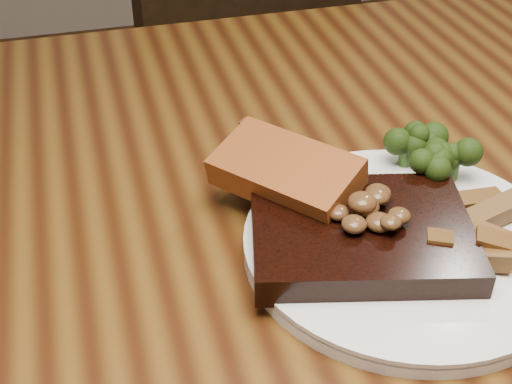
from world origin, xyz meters
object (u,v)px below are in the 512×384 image
steak (361,235)px  dining_table (273,289)px  plate (404,247)px  chair_far (218,70)px  potato_wedges (492,231)px  garlic_bread (285,191)px

steak → dining_table: bearing=137.4°
plate → dining_table: bearing=138.6°
chair_far → potato_wedges: size_ratio=9.58×
potato_wedges → plate: bearing=164.0°
garlic_bread → potato_wedges: size_ratio=1.24×
dining_table → potato_wedges: 0.22m
chair_far → garlic_bread: bearing=60.1°
dining_table → potato_wedges: potato_wedges is taller
chair_far → garlic_bread: 0.78m
plate → steak: steak is taller
dining_table → garlic_bread: (0.01, -0.00, 0.12)m
dining_table → garlic_bread: garlic_bread is taller
garlic_bread → potato_wedges: bearing=17.4°
potato_wedges → garlic_bread: bearing=147.0°
dining_table → steak: size_ratio=9.04×
dining_table → plate: 0.16m
plate → steak: 0.04m
garlic_bread → potato_wedges: (0.15, -0.10, -0.00)m
dining_table → steak: bearing=-56.1°
dining_table → plate: size_ratio=5.93×
dining_table → chair_far: bearing=81.6°
dining_table → steak: steak is taller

